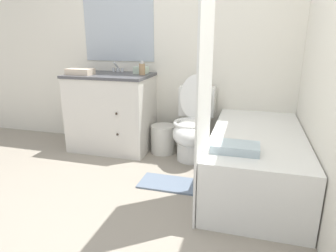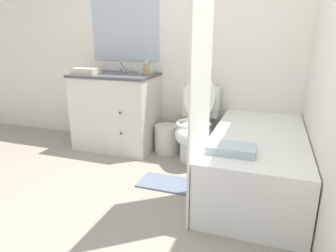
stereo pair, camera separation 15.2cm
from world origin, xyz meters
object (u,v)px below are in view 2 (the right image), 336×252
Objects in this scene: bathtub at (257,161)px; wastebasket at (167,139)px; sink_faucet at (124,69)px; bath_mat at (173,184)px; hand_towel_folded at (86,71)px; bath_towel_folded at (231,149)px; vanity_cabinet at (117,110)px; toilet at (196,127)px; tissue_box at (146,70)px; soap_dispenser at (147,69)px.

bathtub is 1.12m from wastebasket.
sink_faucet is 0.24× the size of bath_mat.
hand_towel_folded reaches higher than bath_mat.
bath_towel_folded is (1.44, -1.20, -0.39)m from sink_faucet.
vanity_cabinet is 1.04× the size of toilet.
tissue_box is 0.24× the size of bath_mat.
soap_dispenser reaches higher than toilet.
hand_towel_folded reaches higher than wastebasket.
bathtub is at bearing -23.55° from sink_faucet.
bath_towel_folded is at bearing -107.87° from bathtub.
vanity_cabinet is at bearing -154.24° from tissue_box.
sink_faucet is 0.09× the size of bathtub.
vanity_cabinet reaches higher than bath_towel_folded.
bath_towel_folded is (1.07, -1.01, -0.42)m from soap_dispenser.
wastebasket is at bearing -24.44° from tissue_box.
toilet is at bearing -8.59° from soap_dispenser.
vanity_cabinet is 1.23m from bath_mat.
sink_faucet is 0.95× the size of soap_dispenser.
sink_faucet is 1.13m from toilet.
soap_dispenser is at bearing -26.48° from sink_faucet.
bath_towel_folded is at bearing -26.34° from hand_towel_folded.
wastebasket is at bearing 166.51° from toilet.
bath_mat is (1.20, -0.57, -0.89)m from hand_towel_folded.
hand_towel_folded reaches higher than bathtub.
bathtub is 5.68× the size of hand_towel_folded.
toilet is 0.82m from soap_dispenser.
bath_mat is at bearing -66.67° from wastebasket.
bath_towel_folded is at bearing -34.39° from vanity_cabinet.
sink_faucet reaches higher than toilet.
soap_dispenser is at bearing 126.78° from bath_mat.
toilet is 1.47× the size of bath_mat.
wastebasket is at bearing 1.80° from vanity_cabinet.
soap_dispenser reaches higher than vanity_cabinet.
wastebasket is (0.61, 0.02, -0.29)m from vanity_cabinet.
bathtub is at bearing -10.68° from hand_towel_folded.
sink_faucet is 1.57m from bath_mat.
bath_towel_folded is 0.56× the size of bath_mat.
sink_faucet is 1.91m from bath_towel_folded.
soap_dispenser is (0.06, -0.13, 0.03)m from tissue_box.
sink_faucet is 0.43× the size of bath_towel_folded.
bath_mat is at bearing -53.22° from soap_dispenser.
vanity_cabinet is at bearing 176.11° from toilet.
sink_faucet reaches higher than bath_mat.
toilet is at bearing 117.87° from bath_towel_folded.
soap_dispenser is 0.25× the size of bath_mat.
tissue_box is at bearing 25.69° from hand_towel_folded.
bath_towel_folded is (-0.16, -0.50, 0.27)m from bathtub.
tissue_box reaches higher than bath_mat.
wastebasket is at bearing 129.76° from bath_towel_folded.
sink_faucet is 0.52× the size of hand_towel_folded.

